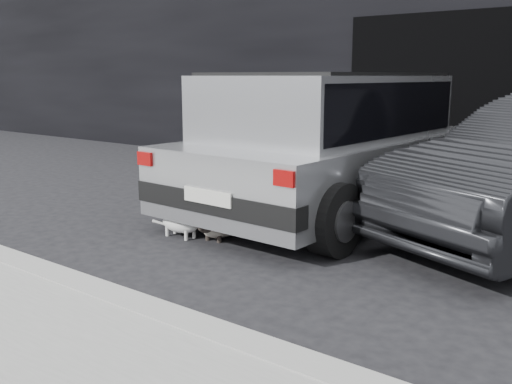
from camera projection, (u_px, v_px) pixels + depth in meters
The scene contains 7 objects.
ground at pixel (259, 222), 6.48m from camera, with size 80.00×80.00×0.00m, color black.
building_facade at pixel (510, 25), 10.05m from camera, with size 34.00×4.00×5.00m, color black.
garage_opening at pixel (469, 98), 8.73m from camera, with size 4.00×0.10×2.60m, color black.
curb at pixel (145, 312), 3.85m from camera, with size 18.00×0.25×0.12m, color gray.
silver_hatchback at pixel (332, 137), 6.81m from camera, with size 2.38×4.59×1.66m.
cat_siamese at pixel (220, 226), 5.78m from camera, with size 0.33×0.86×0.30m.
cat_white at pixel (182, 223), 5.82m from camera, with size 0.68×0.23×0.32m.
Camera 1 is at (3.80, -5.01, 1.63)m, focal length 40.00 mm.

